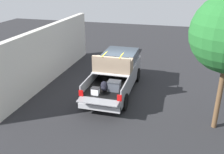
# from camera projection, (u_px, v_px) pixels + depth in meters

# --- Properties ---
(ground_plane) EXTENTS (40.00, 40.00, 0.00)m
(ground_plane) POSITION_uv_depth(u_px,v_px,m) (115.00, 92.00, 13.56)
(ground_plane) COLOR #262628
(pickup_truck) EXTENTS (6.05, 2.06, 2.23)m
(pickup_truck) POSITION_uv_depth(u_px,v_px,m) (117.00, 72.00, 13.53)
(pickup_truck) COLOR gray
(pickup_truck) RESTS_ON ground_plane
(building_facade) EXTENTS (10.55, 0.36, 3.23)m
(building_facade) POSITION_uv_depth(u_px,v_px,m) (50.00, 53.00, 14.64)
(building_facade) COLOR silver
(building_facade) RESTS_ON ground_plane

